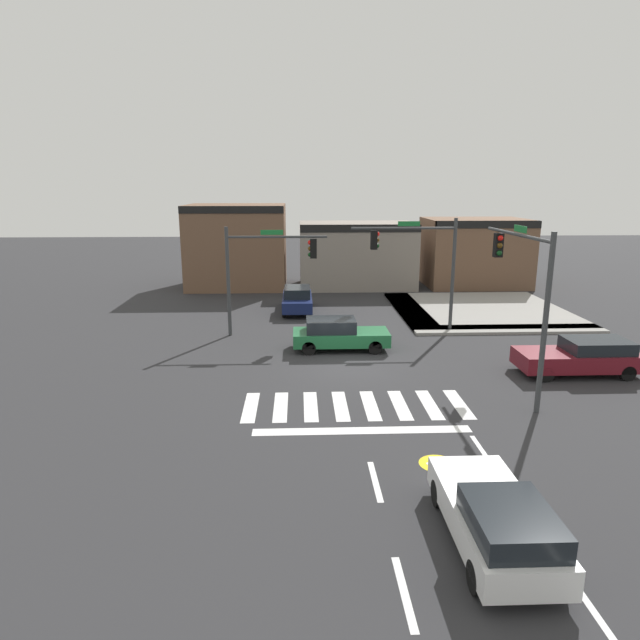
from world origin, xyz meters
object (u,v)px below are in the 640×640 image
at_px(traffic_signal_northeast, 418,255).
at_px(car_maroon, 582,356).
at_px(traffic_signal_southeast, 523,277).
at_px(traffic_signal_northwest, 266,262).
at_px(car_navy, 297,299).
at_px(car_green, 338,334).
at_px(car_white, 496,519).

xyz_separation_m(traffic_signal_northeast, car_maroon, (5.31, -6.81, -3.27)).
bearing_deg(traffic_signal_southeast, traffic_signal_northwest, 49.77).
bearing_deg(traffic_signal_southeast, car_navy, 31.13).
distance_m(traffic_signal_northeast, car_navy, 8.48).
relative_size(car_navy, car_maroon, 0.93).
xyz_separation_m(traffic_signal_northeast, car_green, (-4.23, -3.05, -3.27)).
xyz_separation_m(traffic_signal_southeast, car_navy, (-8.05, 13.32, -3.49)).
bearing_deg(car_navy, car_green, 13.29).
relative_size(traffic_signal_southeast, car_maroon, 1.26).
bearing_deg(traffic_signal_northwest, car_green, -38.75).
relative_size(car_maroon, car_white, 1.12).
relative_size(car_navy, car_white, 1.04).
bearing_deg(car_white, car_green, 8.81).
height_order(car_green, car_white, car_green).
bearing_deg(car_white, traffic_signal_northwest, 18.08).
bearing_deg(car_maroon, traffic_signal_northwest, -26.61).
bearing_deg(traffic_signal_northwest, car_maroon, -26.61).
height_order(traffic_signal_southeast, car_green, traffic_signal_southeast).
height_order(traffic_signal_southeast, traffic_signal_northeast, traffic_signal_southeast).
height_order(traffic_signal_northwest, car_green, traffic_signal_northwest).
relative_size(traffic_signal_northwest, car_navy, 1.23).
height_order(traffic_signal_southeast, car_maroon, traffic_signal_southeast).
bearing_deg(car_green, car_navy, 103.29).
relative_size(car_green, car_maroon, 0.92).
distance_m(traffic_signal_northwest, car_white, 18.37).
distance_m(car_navy, car_maroon, 16.36).
distance_m(traffic_signal_northeast, car_green, 6.15).
height_order(traffic_signal_northwest, traffic_signal_northeast, traffic_signal_northeast).
distance_m(traffic_signal_southeast, car_green, 8.90).
height_order(traffic_signal_northeast, car_white, traffic_signal_northeast).
bearing_deg(car_navy, car_white, 10.41).
bearing_deg(car_navy, traffic_signal_southeast, 31.13).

